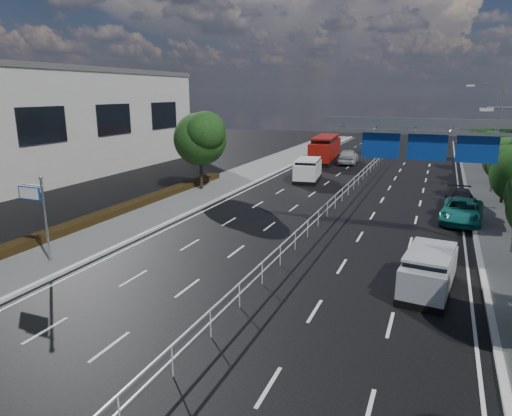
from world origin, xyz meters
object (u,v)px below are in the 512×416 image
(overhead_gantry, at_px, (443,142))
(near_car_silver, at_px, (348,156))
(near_car_dark, at_px, (370,147))
(parked_car_teal, at_px, (462,211))
(toilet_sign, at_px, (37,204))
(silver_minivan, at_px, (429,271))
(pedestrian_a, at_px, (510,194))
(parked_car_dark, at_px, (460,200))
(red_bus, at_px, (325,148))
(white_minivan, at_px, (308,170))

(overhead_gantry, distance_m, near_car_silver, 29.74)
(near_car_dark, distance_m, parked_car_teal, 34.55)
(toilet_sign, relative_size, silver_minivan, 0.96)
(pedestrian_a, bearing_deg, near_car_silver, -61.13)
(overhead_gantry, height_order, parked_car_teal, overhead_gantry)
(toilet_sign, xyz_separation_m, parked_car_dark, (19.25, 19.22, -2.26))
(pedestrian_a, bearing_deg, parked_car_teal, 45.12)
(near_car_dark, height_order, parked_car_teal, near_car_dark)
(red_bus, distance_m, silver_minivan, 37.33)
(toilet_sign, xyz_separation_m, near_car_dark, (8.54, 48.50, -2.10))
(near_car_dark, bearing_deg, overhead_gantry, 98.32)
(near_car_silver, distance_m, parked_car_dark, 21.77)
(red_bus, bearing_deg, parked_car_dark, -57.55)
(white_minivan, xyz_separation_m, parked_car_teal, (13.07, -9.86, -0.29))
(near_car_dark, xyz_separation_m, silver_minivan, (9.11, -44.93, 0.05))
(overhead_gantry, distance_m, white_minivan, 19.82)
(red_bus, height_order, near_car_dark, red_bus)
(toilet_sign, distance_m, near_car_dark, 49.29)
(toilet_sign, xyz_separation_m, red_bus, (4.63, 38.55, -1.36))
(near_car_dark, relative_size, parked_car_teal, 0.97)
(toilet_sign, distance_m, overhead_gantry, 20.52)
(toilet_sign, relative_size, red_bus, 0.42)
(overhead_gantry, distance_m, near_car_dark, 39.81)
(white_minivan, distance_m, near_car_silver, 12.20)
(near_car_silver, distance_m, pedestrian_a, 22.44)
(near_car_silver, bearing_deg, pedestrian_a, 127.06)
(overhead_gantry, distance_m, parked_car_teal, 7.59)
(toilet_sign, relative_size, parked_car_dark, 0.92)
(parked_car_dark, bearing_deg, overhead_gantry, -101.38)
(overhead_gantry, bearing_deg, white_minivan, 126.66)
(overhead_gantry, relative_size, red_bus, 0.99)
(white_minivan, bearing_deg, near_car_dark, 76.77)
(near_car_dark, distance_m, parked_car_dark, 31.18)
(parked_car_dark, bearing_deg, pedestrian_a, 24.66)
(silver_minivan, bearing_deg, near_car_dark, 107.94)
(parked_car_dark, bearing_deg, near_car_dark, 108.37)
(red_bus, xyz_separation_m, parked_car_teal, (14.62, -22.89, -0.85))
(white_minivan, xyz_separation_m, red_bus, (-1.55, 13.03, 0.56))
(parked_car_teal, bearing_deg, parked_car_dark, 94.76)
(red_bus, height_order, parked_car_teal, red_bus)
(red_bus, bearing_deg, near_car_silver, -21.66)
(silver_minivan, distance_m, parked_car_dark, 15.73)
(parked_car_teal, bearing_deg, white_minivan, 147.73)
(near_car_silver, bearing_deg, silver_minivan, 101.90)
(near_car_silver, bearing_deg, overhead_gantry, 105.54)
(toilet_sign, height_order, near_car_silver, toilet_sign)
(toilet_sign, xyz_separation_m, overhead_gantry, (17.69, 10.05, 2.66))
(silver_minivan, bearing_deg, red_bus, 116.89)
(near_car_silver, bearing_deg, red_bus, -21.49)
(toilet_sign, bearing_deg, parked_car_teal, 39.12)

